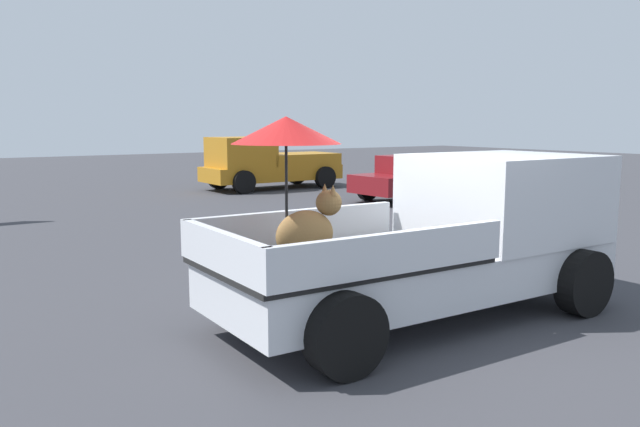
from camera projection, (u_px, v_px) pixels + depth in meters
name	position (u px, v px, depth m)	size (l,w,h in m)	color
ground_plane	(418.00, 318.00, 7.59)	(80.00, 80.00, 0.00)	#38383D
pickup_truck_main	(446.00, 235.00, 7.68)	(5.08, 2.31, 2.37)	black
pickup_truck_red	(267.00, 164.00, 22.11)	(4.81, 2.19, 1.80)	black
parked_sedan_near	(420.00, 175.00, 18.94)	(4.39, 2.16, 1.33)	black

